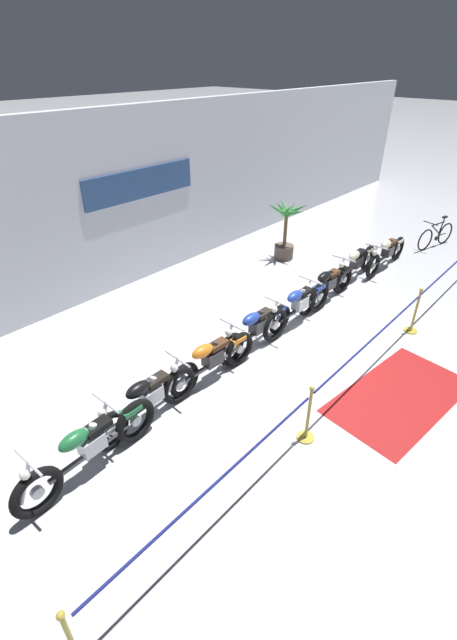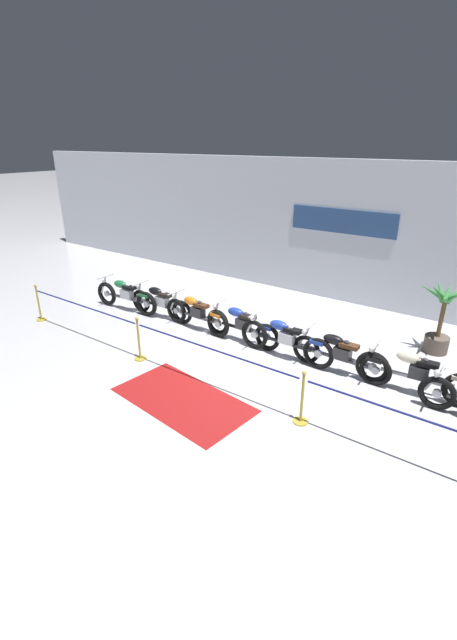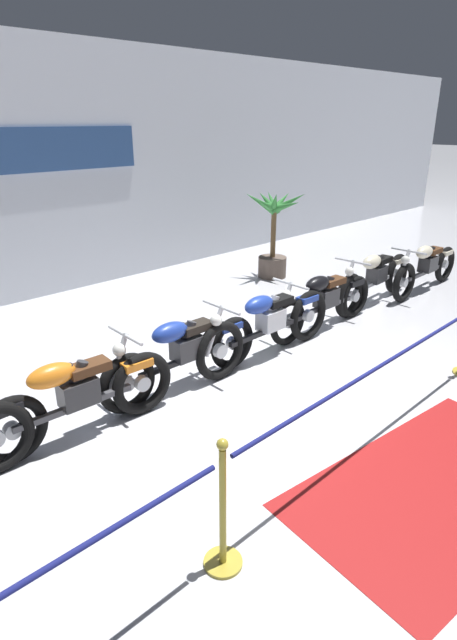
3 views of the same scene
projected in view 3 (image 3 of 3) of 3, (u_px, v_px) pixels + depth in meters
name	position (u px, v px, depth m)	size (l,w,h in m)	color
ground_plane	(269.00, 391.00, 5.80)	(120.00, 120.00, 0.00)	silver
back_wall	(47.00, 172.00, 8.43)	(28.00, 0.29, 4.20)	silver
motorcycle_orange_2	(73.00, 399.00, 4.74)	(2.20, 0.62, 0.93)	black
motorcycle_blue_3	(183.00, 353.00, 5.69)	(2.20, 0.62, 0.92)	black
motorcycle_blue_4	(267.00, 324.00, 6.43)	(2.41, 0.62, 0.94)	black
motorcycle_black_5	(323.00, 301.00, 7.30)	(2.26, 0.62, 0.91)	black
motorcycle_cream_6	(375.00, 278.00, 8.34)	(2.37, 0.62, 0.93)	black
motorcycle_cream_7	(426.00, 267.00, 8.99)	(2.32, 0.62, 0.92)	black
potted_palm_left_of_row	(273.00, 236.00, 9.68)	(1.05, 1.10, 1.76)	brown
stanchion_far_left	(284.00, 438.00, 3.66)	(12.22, 0.28, 1.05)	gold
stanchion_mid_left	(223.00, 525.00, 3.41)	(0.28, 0.28, 1.05)	gold
floor_banner	(440.00, 484.00, 4.30)	(2.78, 1.49, 0.01)	maroon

